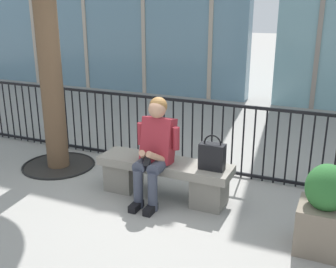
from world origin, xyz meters
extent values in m
plane|color=gray|center=(0.00, 0.00, 0.00)|extent=(60.00, 60.00, 0.00)
cube|color=gray|center=(0.00, 0.00, 0.40)|extent=(1.60, 0.44, 0.10)
cube|color=slate|center=(-0.56, 0.00, 0.17)|extent=(0.36, 0.37, 0.35)
cube|color=slate|center=(0.56, 0.00, 0.17)|extent=(0.36, 0.37, 0.35)
cylinder|color=#383D4C|center=(-0.15, -0.18, 0.47)|extent=(0.15, 0.40, 0.15)
cylinder|color=#383D4C|center=(-0.15, -0.38, 0.23)|extent=(0.11, 0.11, 0.45)
cube|color=black|center=(-0.15, -0.44, 0.04)|extent=(0.09, 0.22, 0.08)
cylinder|color=#383D4C|center=(0.03, -0.18, 0.47)|extent=(0.15, 0.40, 0.15)
cylinder|color=#383D4C|center=(0.03, -0.38, 0.23)|extent=(0.11, 0.11, 0.45)
cube|color=black|center=(0.03, -0.44, 0.04)|extent=(0.09, 0.22, 0.08)
cube|color=maroon|center=(-0.06, -0.04, 0.71)|extent=(0.36, 0.30, 0.55)
cylinder|color=maroon|center=(-0.28, -0.04, 0.76)|extent=(0.08, 0.08, 0.26)
cylinder|color=tan|center=(-0.14, -0.26, 0.59)|extent=(0.16, 0.28, 0.20)
cylinder|color=maroon|center=(0.16, -0.04, 0.76)|extent=(0.08, 0.08, 0.26)
cylinder|color=tan|center=(0.02, -0.26, 0.59)|extent=(0.16, 0.28, 0.20)
cube|color=black|center=(-0.06, -0.32, 0.57)|extent=(0.07, 0.10, 0.13)
sphere|color=tan|center=(-0.06, -0.06, 1.08)|extent=(0.20, 0.20, 0.20)
sphere|color=olive|center=(-0.06, -0.03, 1.11)|extent=(0.20, 0.20, 0.20)
cube|color=black|center=(0.58, -0.01, 0.60)|extent=(0.28, 0.14, 0.29)
torus|color=black|center=(0.58, -0.01, 0.75)|extent=(0.20, 0.02, 0.20)
cylinder|color=black|center=(-3.37, 0.91, 0.49)|extent=(0.02, 0.02, 0.99)
cylinder|color=black|center=(-3.23, 0.91, 0.49)|extent=(0.02, 0.02, 0.99)
cylinder|color=black|center=(-3.09, 0.91, 0.49)|extent=(0.02, 0.02, 0.99)
cylinder|color=black|center=(-2.95, 0.91, 0.49)|extent=(0.02, 0.02, 0.99)
cylinder|color=black|center=(-2.81, 0.91, 0.49)|extent=(0.02, 0.02, 0.99)
cylinder|color=black|center=(-2.67, 0.91, 0.49)|extent=(0.02, 0.02, 0.99)
cylinder|color=black|center=(-2.53, 0.91, 0.49)|extent=(0.02, 0.02, 0.99)
cylinder|color=black|center=(-2.39, 0.91, 0.49)|extent=(0.02, 0.02, 0.99)
cylinder|color=black|center=(-2.24, 0.91, 0.49)|extent=(0.02, 0.02, 0.99)
cylinder|color=black|center=(-2.10, 0.91, 0.49)|extent=(0.02, 0.02, 0.99)
cylinder|color=black|center=(-1.96, 0.91, 0.49)|extent=(0.02, 0.02, 0.99)
cylinder|color=black|center=(-1.82, 0.91, 0.49)|extent=(0.02, 0.02, 0.99)
cylinder|color=black|center=(-1.68, 0.91, 0.49)|extent=(0.02, 0.02, 0.99)
cylinder|color=black|center=(-1.54, 0.91, 0.49)|extent=(0.02, 0.02, 0.99)
cylinder|color=black|center=(-1.40, 0.91, 0.49)|extent=(0.02, 0.02, 0.99)
cylinder|color=black|center=(-1.26, 0.91, 0.49)|extent=(0.02, 0.02, 0.99)
cylinder|color=black|center=(-1.12, 0.91, 0.49)|extent=(0.02, 0.02, 0.99)
cylinder|color=black|center=(-0.98, 0.91, 0.49)|extent=(0.02, 0.02, 0.99)
cylinder|color=black|center=(-0.84, 0.91, 0.49)|extent=(0.02, 0.02, 0.99)
cylinder|color=black|center=(-0.70, 0.91, 0.49)|extent=(0.02, 0.02, 0.99)
cylinder|color=black|center=(-0.56, 0.91, 0.49)|extent=(0.02, 0.02, 0.99)
cylinder|color=black|center=(-0.42, 0.91, 0.49)|extent=(0.02, 0.02, 0.99)
cylinder|color=black|center=(-0.28, 0.91, 0.49)|extent=(0.02, 0.02, 0.99)
cylinder|color=black|center=(-0.14, 0.91, 0.49)|extent=(0.02, 0.02, 0.99)
cylinder|color=black|center=(0.00, 0.91, 0.49)|extent=(0.02, 0.02, 0.99)
cylinder|color=black|center=(0.14, 0.91, 0.49)|extent=(0.02, 0.02, 0.99)
cylinder|color=black|center=(0.28, 0.91, 0.49)|extent=(0.02, 0.02, 0.99)
cylinder|color=black|center=(0.42, 0.91, 0.49)|extent=(0.02, 0.02, 0.99)
cylinder|color=black|center=(0.56, 0.91, 0.49)|extent=(0.02, 0.02, 0.99)
cylinder|color=black|center=(0.70, 0.91, 0.49)|extent=(0.02, 0.02, 0.99)
cylinder|color=black|center=(0.84, 0.91, 0.49)|extent=(0.02, 0.02, 0.99)
cylinder|color=black|center=(0.98, 0.91, 0.49)|extent=(0.02, 0.02, 0.99)
cylinder|color=black|center=(1.12, 0.91, 0.49)|extent=(0.02, 0.02, 0.99)
cylinder|color=black|center=(1.26, 0.91, 0.49)|extent=(0.02, 0.02, 0.99)
cylinder|color=black|center=(1.40, 0.91, 0.49)|extent=(0.02, 0.02, 0.99)
cylinder|color=black|center=(1.54, 0.91, 0.49)|extent=(0.02, 0.02, 0.99)
cylinder|color=black|center=(1.68, 0.91, 0.49)|extent=(0.02, 0.02, 0.99)
cylinder|color=black|center=(1.82, 0.91, 0.49)|extent=(0.02, 0.02, 0.99)
cube|color=black|center=(0.00, 0.91, 0.05)|extent=(7.58, 0.04, 0.04)
cube|color=black|center=(0.00, 0.91, 0.97)|extent=(7.58, 0.04, 0.04)
cylinder|color=black|center=(-1.77, 0.24, 0.01)|extent=(0.99, 0.99, 0.01)
torus|color=black|center=(-1.77, 0.24, 0.01)|extent=(1.02, 1.02, 0.03)
cylinder|color=brown|center=(-1.77, 0.24, 1.70)|extent=(0.30, 0.30, 3.40)
cube|color=#726656|center=(1.79, -0.41, 0.23)|extent=(0.45, 0.45, 0.45)
ellipsoid|color=#28602B|center=(1.79, -0.41, 0.63)|extent=(0.38, 0.38, 0.44)
camera|label=1|loc=(1.82, -3.98, 2.19)|focal=43.09mm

